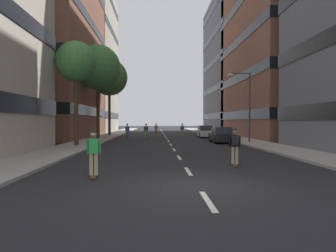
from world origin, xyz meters
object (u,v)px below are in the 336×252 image
(street_tree_far, at_px, (76,62))
(parked_car_mid, at_px, (205,132))
(street_tree_near, at_px, (98,68))
(skater_3, at_px, (94,151))
(skater_5, at_px, (235,144))
(skater_4, at_px, (156,128))
(skater_1, at_px, (146,129))
(skater_0, at_px, (182,129))
(parked_car_near, at_px, (221,135))
(skater_2, at_px, (127,130))
(streetlamp_right, at_px, (246,99))
(street_tree_mid, at_px, (109,78))

(street_tree_far, bearing_deg, parked_car_mid, 48.82)
(street_tree_near, relative_size, skater_3, 5.88)
(skater_5, bearing_deg, skater_4, 95.92)
(skater_1, bearing_deg, skater_4, 80.91)
(skater_0, bearing_deg, parked_car_near, -79.72)
(skater_2, bearing_deg, skater_1, 48.17)
(streetlamp_right, height_order, skater_1, streetlamp_right)
(parked_car_near, relative_size, streetlamp_right, 0.68)
(parked_car_near, xyz_separation_m, parked_car_mid, (0.00, 10.19, 0.00))
(street_tree_mid, xyz_separation_m, streetlamp_right, (14.84, -15.54, -4.00))
(streetlamp_right, bearing_deg, street_tree_near, 156.19)
(skater_4, distance_m, skater_5, 34.49)
(skater_5, bearing_deg, streetlamp_right, 72.38)
(parked_car_mid, height_order, skater_5, skater_5)
(streetlamp_right, bearing_deg, parked_car_mid, 100.58)
(streetlamp_right, bearing_deg, skater_0, 107.10)
(streetlamp_right, distance_m, skater_1, 15.09)
(street_tree_near, bearing_deg, skater_3, -80.44)
(parked_car_near, xyz_separation_m, street_tree_far, (-12.77, -4.41, 6.12))
(parked_car_near, distance_m, skater_2, 12.48)
(skater_2, bearing_deg, parked_car_mid, 13.58)
(skater_0, xyz_separation_m, skater_5, (-0.10, -30.07, 0.00))
(street_tree_mid, relative_size, skater_5, 5.94)
(street_tree_near, distance_m, street_tree_far, 10.10)
(skater_0, distance_m, skater_4, 5.59)
(skater_3, bearing_deg, streetlamp_right, 58.92)
(skater_1, distance_m, skater_4, 8.26)
(skater_2, xyz_separation_m, skater_4, (3.47, 10.58, 0.03))
(street_tree_near, height_order, skater_2, street_tree_near)
(skater_4, bearing_deg, skater_0, -49.21)
(skater_2, bearing_deg, streetlamp_right, -36.70)
(street_tree_far, bearing_deg, skater_0, 61.27)
(street_tree_far, xyz_separation_m, skater_4, (6.54, 22.83, -5.80))
(streetlamp_right, height_order, skater_2, streetlamp_right)
(parked_car_mid, relative_size, skater_1, 2.47)
(street_tree_near, bearing_deg, skater_0, 40.05)
(street_tree_far, relative_size, skater_1, 4.72)
(skater_3, height_order, skater_4, same)
(skater_2, bearing_deg, street_tree_near, -143.98)
(parked_car_near, relative_size, skater_5, 2.47)
(street_tree_near, xyz_separation_m, skater_4, (6.54, 12.81, -7.04))
(skater_2, bearing_deg, street_tree_far, -104.05)
(parked_car_near, xyz_separation_m, skater_0, (-2.57, 14.19, 0.32))
(skater_1, relative_size, skater_2, 1.00)
(skater_3, bearing_deg, skater_1, 87.77)
(streetlamp_right, xyz_separation_m, skater_0, (-4.65, 15.12, -3.12))
(streetlamp_right, height_order, skater_4, streetlamp_right)
(skater_0, bearing_deg, street_tree_far, -118.73)
(street_tree_mid, distance_m, skater_3, 34.36)
(skater_0, height_order, skater_5, same)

